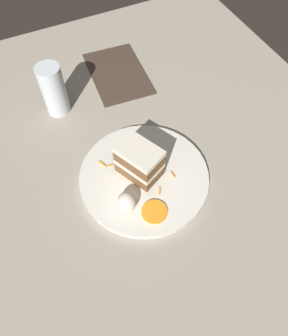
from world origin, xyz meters
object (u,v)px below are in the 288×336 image
(cream_dollop, at_px, (126,202))
(orange_garnish, at_px, (154,212))
(cake_slice, at_px, (140,162))
(drinking_glass, at_px, (54,93))
(plate, at_px, (144,177))
(menu_card, at_px, (118,73))

(cream_dollop, distance_m, orange_garnish, 0.06)
(cake_slice, relative_size, orange_garnish, 2.02)
(orange_garnish, relative_size, drinking_glass, 0.40)
(cake_slice, bearing_deg, plate, 88.03)
(cake_slice, bearing_deg, orange_garnish, 56.09)
(cream_dollop, xyz_separation_m, menu_card, (-0.41, 0.15, -0.03))
(cake_slice, relative_size, menu_card, 0.48)
(plate, xyz_separation_m, orange_garnish, (0.09, -0.02, 0.01))
(orange_garnish, bearing_deg, cake_slice, 171.67)
(orange_garnish, bearing_deg, cream_dollop, -128.52)
(plate, height_order, drinking_glass, drinking_glass)
(cake_slice, height_order, drinking_glass, drinking_glass)
(plate, xyz_separation_m, cream_dollop, (0.06, -0.07, 0.03))
(cream_dollop, height_order, menu_card, cream_dollop)
(cream_dollop, distance_m, menu_card, 0.44)
(cream_dollop, distance_m, drinking_glass, 0.36)
(orange_garnish, relative_size, menu_card, 0.24)
(cake_slice, xyz_separation_m, cream_dollop, (0.07, -0.06, -0.02))
(cake_slice, distance_m, orange_garnish, 0.11)
(plate, distance_m, menu_card, 0.37)
(cake_slice, distance_m, drinking_glass, 0.30)
(plate, height_order, orange_garnish, orange_garnish)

